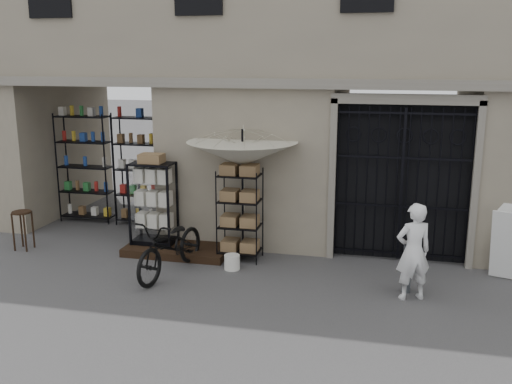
% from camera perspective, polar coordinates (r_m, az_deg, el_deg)
% --- Properties ---
extents(ground, '(80.00, 80.00, 0.00)m').
position_cam_1_polar(ground, '(9.21, 2.93, -10.43)').
color(ground, '#252528').
rests_on(ground, ground).
extents(main_building, '(14.00, 4.00, 9.00)m').
position_cam_1_polar(main_building, '(12.42, 6.60, 16.87)').
color(main_building, gray).
rests_on(main_building, ground).
extents(shop_recess, '(3.00, 1.70, 3.00)m').
position_cam_1_polar(shop_recess, '(12.79, -14.92, 2.91)').
color(shop_recess, black).
rests_on(shop_recess, ground).
extents(shop_shelving, '(2.70, 0.50, 2.50)m').
position_cam_1_polar(shop_shelving, '(13.30, -14.05, 2.24)').
color(shop_shelving, black).
rests_on(shop_shelving, ground).
extents(iron_gate, '(2.50, 0.21, 3.00)m').
position_cam_1_polar(iron_gate, '(10.82, 14.36, 1.11)').
color(iron_gate, black).
rests_on(iron_gate, ground).
extents(step_platform, '(2.00, 0.90, 0.15)m').
position_cam_1_polar(step_platform, '(11.19, -7.87, -5.77)').
color(step_platform, black).
rests_on(step_platform, ground).
extents(display_cabinet, '(0.84, 0.56, 1.73)m').
position_cam_1_polar(display_cabinet, '(11.24, -10.22, -1.54)').
color(display_cabinet, black).
rests_on(display_cabinet, step_platform).
extents(wire_rack, '(0.90, 0.79, 1.72)m').
position_cam_1_polar(wire_rack, '(10.60, -1.62, -2.39)').
color(wire_rack, black).
rests_on(wire_rack, ground).
extents(market_umbrella, '(2.17, 2.20, 2.92)m').
position_cam_1_polar(market_umbrella, '(10.50, -1.38, 4.51)').
color(market_umbrella, black).
rests_on(market_umbrella, ground).
extents(white_bucket, '(0.30, 0.30, 0.27)m').
position_cam_1_polar(white_bucket, '(10.29, -2.41, -7.02)').
color(white_bucket, silver).
rests_on(white_bucket, ground).
extents(bicycle, '(0.87, 1.15, 1.97)m').
position_cam_1_polar(bicycle, '(10.22, -8.37, -8.10)').
color(bicycle, black).
rests_on(bicycle, ground).
extents(wooden_stool, '(0.49, 0.49, 0.78)m').
position_cam_1_polar(wooden_stool, '(12.15, -22.27, -3.47)').
color(wooden_stool, black).
rests_on(wooden_stool, ground).
extents(steel_bollard, '(0.16, 0.16, 0.78)m').
position_cam_1_polar(steel_bollard, '(9.56, 14.86, -7.45)').
color(steel_bollard, slate).
rests_on(steel_bollard, ground).
extents(shopkeeper, '(1.12, 1.65, 0.37)m').
position_cam_1_polar(shopkeeper, '(9.47, 15.16, -10.23)').
color(shopkeeper, white).
rests_on(shopkeeper, ground).
extents(easel_sign, '(0.75, 0.81, 1.22)m').
position_cam_1_polar(easel_sign, '(10.64, 24.11, -4.68)').
color(easel_sign, silver).
rests_on(easel_sign, ground).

